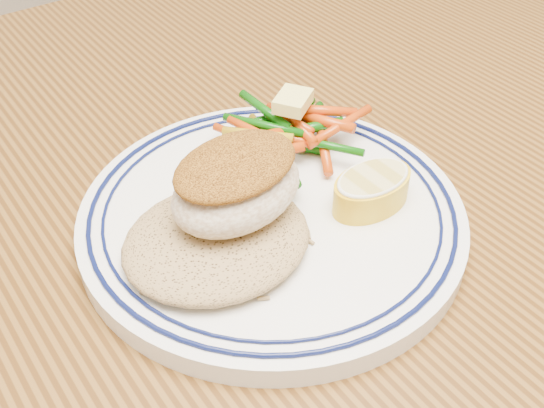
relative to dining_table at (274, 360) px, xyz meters
The scene contains 7 objects.
dining_table is the anchor object (origin of this frame).
plate 0.11m from the dining_table, 57.27° to the left, with size 0.25×0.25×0.02m.
rice_pilaf 0.13m from the dining_table, 148.72° to the left, with size 0.12×0.10×0.02m, color #97794B.
fish_fillet 0.15m from the dining_table, 112.18° to the left, with size 0.10×0.08×0.04m.
vegetable_pile 0.16m from the dining_table, 49.28° to the left, with size 0.11×0.10×0.03m.
butter_pat 0.18m from the dining_table, 47.93° to the left, with size 0.03×0.02×0.01m, color #FDF37C.
lemon_wedge 0.14m from the dining_table, ahead, with size 0.06×0.05×0.02m.
Camera 1 is at (-0.17, -0.24, 1.05)m, focal length 45.00 mm.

